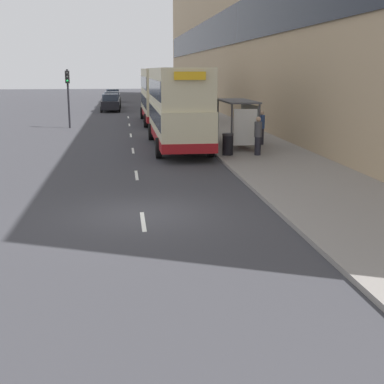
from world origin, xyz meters
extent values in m
plane|color=#38383D|center=(0.00, 0.00, 0.00)|extent=(220.00, 220.00, 0.00)
cube|color=gray|center=(6.50, 38.50, 0.07)|extent=(5.00, 93.00, 0.14)
cube|color=tan|center=(10.50, 38.50, 8.82)|extent=(3.00, 93.00, 17.64)
cube|color=black|center=(8.96, 38.50, 7.94)|extent=(0.12, 89.28, 3.18)
cube|color=silver|center=(0.00, -0.76, 0.01)|extent=(0.12, 2.00, 0.01)
cube|color=silver|center=(0.00, 6.12, 0.01)|extent=(0.12, 2.00, 0.01)
cube|color=silver|center=(0.00, 13.01, 0.01)|extent=(0.12, 2.00, 0.01)
cube|color=silver|center=(0.00, 19.89, 0.01)|extent=(0.12, 2.00, 0.01)
cube|color=silver|center=(0.00, 26.77, 0.01)|extent=(0.12, 2.00, 0.01)
cube|color=silver|center=(0.00, 33.65, 0.01)|extent=(0.12, 2.00, 0.01)
cube|color=#4C4C51|center=(5.60, 12.88, 2.58)|extent=(1.60, 4.20, 0.08)
cylinder|color=#4C4C51|center=(4.90, 10.88, 1.34)|extent=(0.10, 0.10, 2.40)
cylinder|color=#4C4C51|center=(4.90, 14.88, 1.34)|extent=(0.10, 0.10, 2.40)
cylinder|color=#4C4C51|center=(6.30, 10.88, 1.34)|extent=(0.10, 0.10, 2.40)
cylinder|color=#4C4C51|center=(6.30, 14.88, 1.34)|extent=(0.10, 0.10, 2.40)
cube|color=#99A8B2|center=(6.27, 12.88, 1.46)|extent=(0.04, 3.68, 1.92)
cube|color=white|center=(5.60, 10.94, 1.39)|extent=(1.19, 0.10, 1.82)
cube|color=maroon|center=(5.85, 12.88, 0.59)|extent=(0.36, 2.80, 0.08)
cube|color=beige|center=(2.48, 13.73, 1.43)|extent=(2.55, 10.86, 1.85)
cube|color=beige|center=(2.48, 13.73, 3.33)|extent=(2.50, 10.53, 1.95)
cube|color=maroon|center=(2.48, 13.73, 0.72)|extent=(2.58, 10.91, 0.45)
cube|color=#2D3847|center=(2.48, 13.73, 1.79)|extent=(2.58, 10.21, 0.81)
cube|color=#2D3847|center=(2.48, 13.73, 3.23)|extent=(2.55, 10.21, 0.94)
cube|color=yellow|center=(2.48, 8.32, 3.95)|extent=(1.40, 0.08, 0.36)
cylinder|color=black|center=(1.20, 17.42, 0.50)|extent=(0.30, 1.00, 1.00)
cylinder|color=black|center=(3.75, 17.42, 0.50)|extent=(0.30, 1.00, 1.00)
cylinder|color=black|center=(1.20, 10.36, 0.50)|extent=(0.30, 1.00, 1.00)
cylinder|color=black|center=(3.75, 10.36, 0.50)|extent=(0.30, 1.00, 1.00)
cube|color=beige|center=(2.48, 28.20, 1.43)|extent=(2.55, 11.19, 1.85)
cube|color=beige|center=(2.48, 28.20, 3.33)|extent=(2.50, 10.85, 1.95)
cube|color=maroon|center=(2.48, 28.20, 0.72)|extent=(2.58, 11.25, 0.45)
cube|color=#2D3847|center=(2.48, 28.20, 1.79)|extent=(2.58, 10.52, 0.81)
cube|color=#2D3847|center=(2.48, 28.20, 3.23)|extent=(2.55, 10.52, 0.94)
cube|color=yellow|center=(2.48, 22.63, 3.95)|extent=(1.40, 0.08, 0.36)
cylinder|color=black|center=(1.21, 32.01, 0.50)|extent=(0.30, 1.00, 1.00)
cylinder|color=black|center=(3.76, 32.01, 0.50)|extent=(0.30, 1.00, 1.00)
cylinder|color=black|center=(1.21, 24.73, 0.50)|extent=(0.30, 1.00, 1.00)
cylinder|color=black|center=(3.76, 24.73, 0.50)|extent=(0.30, 1.00, 1.00)
cube|color=black|center=(-1.71, 40.99, 0.71)|extent=(1.81, 4.29, 0.82)
cube|color=#2D3847|center=(-1.71, 41.20, 1.45)|extent=(1.59, 2.06, 0.67)
cylinder|color=black|center=(-0.81, 39.66, 0.30)|extent=(0.20, 0.60, 0.60)
cylinder|color=black|center=(-2.61, 39.66, 0.30)|extent=(0.20, 0.60, 0.60)
cylinder|color=black|center=(-0.81, 42.32, 0.30)|extent=(0.20, 0.60, 0.60)
cylinder|color=black|center=(-2.61, 42.32, 0.30)|extent=(0.20, 0.60, 0.60)
cube|color=#4C5156|center=(-1.66, 47.21, 0.70)|extent=(1.83, 4.33, 0.80)
cube|color=#2D3847|center=(-1.66, 47.42, 1.43)|extent=(1.61, 2.08, 0.65)
cylinder|color=black|center=(-0.75, 45.86, 0.30)|extent=(0.20, 0.60, 0.60)
cylinder|color=black|center=(-2.58, 45.86, 0.30)|extent=(0.20, 0.60, 0.60)
cylinder|color=black|center=(-0.75, 48.55, 0.30)|extent=(0.20, 0.60, 0.60)
cylinder|color=black|center=(-2.58, 48.55, 0.30)|extent=(0.20, 0.60, 0.60)
cube|color=#4C5156|center=(-1.72, 57.80, 0.69)|extent=(1.84, 3.96, 0.77)
cube|color=#2D3847|center=(-1.72, 58.00, 1.39)|extent=(1.62, 1.90, 0.63)
cylinder|color=black|center=(-0.80, 56.57, 0.30)|extent=(0.20, 0.60, 0.60)
cylinder|color=black|center=(-2.64, 56.57, 0.30)|extent=(0.20, 0.60, 0.60)
cylinder|color=black|center=(-0.80, 59.03, 0.30)|extent=(0.20, 0.60, 0.60)
cylinder|color=black|center=(-2.64, 59.03, 0.30)|extent=(0.20, 0.60, 0.60)
cylinder|color=#23232D|center=(5.99, 9.82, 0.58)|extent=(0.30, 0.30, 0.89)
cylinder|color=#4C4C51|center=(5.99, 9.82, 1.40)|extent=(0.37, 0.37, 0.74)
sphere|color=tan|center=(5.99, 9.82, 1.89)|extent=(0.24, 0.24, 0.24)
cylinder|color=#23232D|center=(7.12, 13.55, 0.58)|extent=(0.30, 0.30, 0.89)
cylinder|color=navy|center=(7.12, 13.55, 1.40)|extent=(0.37, 0.37, 0.74)
sphere|color=tan|center=(7.12, 13.55, 1.88)|extent=(0.24, 0.24, 0.24)
cylinder|color=black|center=(4.55, 10.05, 0.61)|extent=(0.52, 0.52, 0.95)
cylinder|color=#2D2D33|center=(4.55, 10.05, 1.14)|extent=(0.55, 0.55, 0.10)
cylinder|color=black|center=(-4.40, 25.09, 2.12)|extent=(0.14, 0.14, 4.25)
cube|color=black|center=(-4.40, 25.04, 3.70)|extent=(0.30, 0.24, 0.90)
sphere|color=#2D2D2D|center=(-4.40, 24.92, 3.97)|extent=(0.16, 0.16, 0.16)
sphere|color=#2D2D2D|center=(-4.40, 24.92, 3.70)|extent=(0.16, 0.16, 0.16)
sphere|color=#19D84C|center=(-4.40, 24.92, 3.43)|extent=(0.16, 0.16, 0.16)
camera|label=1|loc=(-0.49, -15.37, 4.19)|focal=50.00mm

